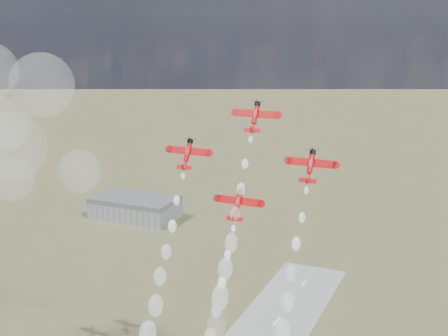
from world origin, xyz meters
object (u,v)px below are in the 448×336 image
object	(u,v)px
plane_left	(188,154)
hangar	(135,208)
plane_slot	(238,204)
plane_lead	(255,116)
plane_right	(311,165)

from	to	relation	value
plane_left	hangar	bearing A→B (deg)	125.47
hangar	plane_slot	distance (m)	234.19
plane_slot	plane_lead	bearing A→B (deg)	90.00
hangar	plane_left	xyz separation A→B (m)	(121.52, -170.58, 79.82)
hangar	plane_right	distance (m)	242.95
plane_right	plane_slot	bearing A→B (deg)	-160.83
plane_lead	plane_right	size ratio (longest dim) A/B	1.00
hangar	plane_lead	bearing A→B (deg)	-50.20
plane_left	plane_right	size ratio (longest dim) A/B	1.00
plane_right	plane_slot	distance (m)	19.50
plane_slot	plane_left	bearing A→B (deg)	160.83
plane_lead	plane_left	size ratio (longest dim) A/B	1.00
plane_slot	plane_right	bearing A→B (deg)	19.17
hangar	plane_left	world-z (taller)	plane_left
hangar	plane_left	distance (m)	224.13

